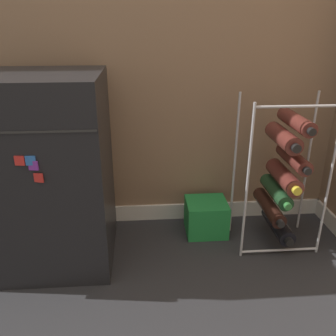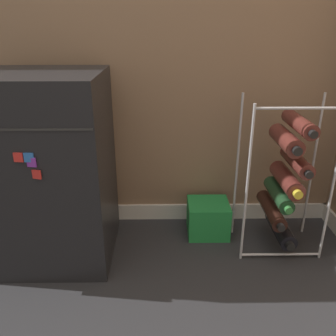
{
  "view_description": "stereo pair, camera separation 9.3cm",
  "coord_description": "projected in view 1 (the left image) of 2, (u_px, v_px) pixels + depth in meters",
  "views": [
    {
      "loc": [
        -0.08,
        -1.16,
        1.06
      ],
      "look_at": [
        0.03,
        0.33,
        0.43
      ],
      "focal_mm": 38.0,
      "sensor_mm": 36.0,
      "label": 1
    },
    {
      "loc": [
        0.01,
        -1.16,
        1.06
      ],
      "look_at": [
        0.03,
        0.33,
        0.43
      ],
      "focal_mm": 38.0,
      "sensor_mm": 36.0,
      "label": 2
    }
  ],
  "objects": [
    {
      "name": "wine_rack",
      "position": [
        282.0,
        176.0,
        1.7
      ],
      "size": [
        0.39,
        0.32,
        0.75
      ],
      "color": "#B2B2B7",
      "rests_on": "ground_plane"
    },
    {
      "name": "soda_box",
      "position": [
        206.0,
        217.0,
        1.89
      ],
      "size": [
        0.21,
        0.2,
        0.18
      ],
      "color": "#1E7F38",
      "rests_on": "ground_plane"
    },
    {
      "name": "ground_plane",
      "position": [
        166.0,
        294.0,
        1.48
      ],
      "size": [
        14.0,
        14.0,
        0.0
      ],
      "primitive_type": "plane",
      "color": "#28282B"
    },
    {
      "name": "mini_fridge",
      "position": [
        47.0,
        173.0,
        1.57
      ],
      "size": [
        0.53,
        0.51,
        0.86
      ],
      "color": "black",
      "rests_on": "ground_plane"
    }
  ]
}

